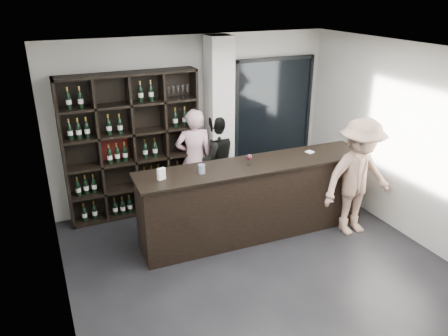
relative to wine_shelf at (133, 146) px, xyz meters
name	(u,v)px	position (x,y,z in m)	size (l,w,h in m)	color
floor	(269,278)	(1.15, -2.57, -1.20)	(5.00, 5.50, 0.01)	black
wine_shelf	(133,146)	(0.00, 0.00, 0.00)	(2.20, 0.35, 2.40)	black
structural_column	(219,122)	(1.50, -0.10, 0.25)	(0.40, 0.40, 2.90)	silver
glass_panel	(273,114)	(2.70, 0.12, 0.20)	(1.60, 0.08, 2.10)	black
tasting_counter	(255,199)	(1.50, -1.47, -0.60)	(3.62, 0.74, 1.19)	black
taster_pink	(194,159)	(1.00, -0.17, -0.32)	(0.64, 0.42, 1.76)	beige
taster_black	(215,159)	(1.39, -0.17, -0.39)	(0.79, 0.62, 1.63)	black
customer	(358,178)	(2.95, -2.04, -0.27)	(1.20, 0.69, 1.86)	#A07B67
wine_glass	(249,159)	(1.37, -1.47, 0.09)	(0.08, 0.08, 0.19)	white
spit_cup	(201,169)	(0.62, -1.48, 0.06)	(0.10, 0.10, 0.13)	silver
napkin_stack	(310,152)	(2.48, -1.40, 0.00)	(0.11, 0.11, 0.02)	white
card_stand	(161,174)	(0.05, -1.46, 0.08)	(0.11, 0.05, 0.16)	white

